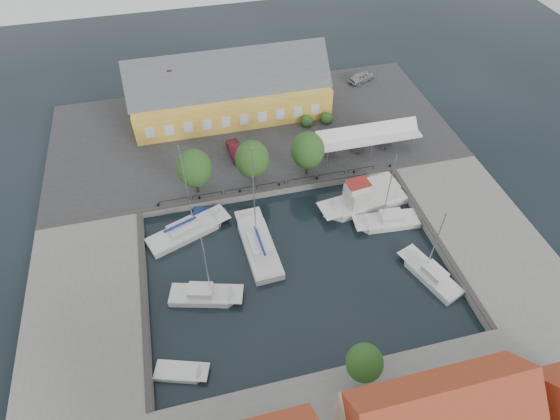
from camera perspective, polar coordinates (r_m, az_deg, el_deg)
The scene contains 18 objects.
ground at distance 52.60m, azimuth 1.58°, elevation -5.71°, with size 140.00×140.00×0.00m, color black.
north_quay at distance 68.52m, azimuth -3.46°, elevation 9.38°, with size 56.00×26.00×1.00m, color #2D2D30.
west_quay at distance 51.80m, azimuth -22.49°, elevation -11.22°, with size 12.00×24.00×1.00m, color slate.
east_quay at distance 59.12m, azimuth 23.21°, elevation -2.41°, with size 12.00×24.00×1.00m, color slate.
quay_edge_fittings at distance 54.78m, azimuth 0.34°, elevation -1.23°, with size 56.00×24.72×0.40m.
warehouse at distance 70.42m, azimuth -6.63°, elevation 14.13°, with size 28.56×14.00×9.55m.
tent_canopy at distance 63.63m, azimuth 10.59°, elevation 8.92°, with size 14.00×4.00×2.83m.
quay_trees at distance 57.01m, azimuth -3.42°, elevation 6.23°, with size 18.20×4.20×6.30m.
car_silver at distance 79.92m, azimuth 9.91°, elevation 15.69°, with size 1.84×4.57×1.56m, color #A2A4AA.
car_red at distance 63.51m, azimuth -5.52°, elevation 7.25°, with size 1.56×4.47×1.47m, color #54131D.
center_sailboat at distance 53.07m, azimuth -2.59°, elevation -4.49°, with size 3.70×10.81×14.34m.
trawler at distance 58.24m, azimuth 10.43°, elevation 1.32°, with size 11.47×4.70×5.00m.
east_boat_a at distance 57.11m, azimuth 12.97°, elevation -1.43°, with size 8.09×3.24×11.24m.
east_boat_c at distance 53.20m, azimuth 17.86°, elevation -7.63°, with size 4.85×8.03×10.03m.
west_boat_a at distance 55.65m, azimuth -11.29°, elevation -2.65°, with size 10.28×6.23×13.10m.
west_boat_c at distance 49.83m, azimuth -9.19°, elevation -10.31°, with size 7.92×4.35×10.43m.
launch_sw at distance 46.26m, azimuth -11.99°, elevation -18.82°, with size 5.26×3.30×0.98m.
launch_nw at distance 57.41m, azimuth -8.65°, elevation -0.52°, with size 4.22×2.63×0.88m.
Camera 1 is at (-9.23, -31.30, 41.26)m, focal length 30.00 mm.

